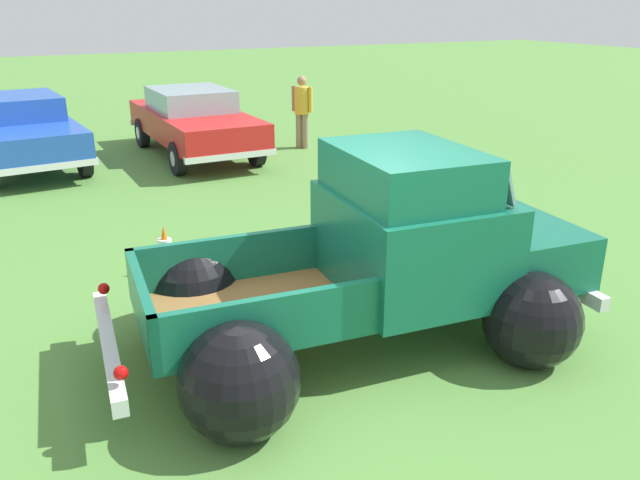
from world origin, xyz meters
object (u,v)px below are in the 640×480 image
(spectator_1, at_px, (302,108))
(show_car_1, at_px, (194,120))
(lane_cone_0, at_px, (165,250))
(show_car_0, at_px, (21,128))
(vintage_pickup_truck, at_px, (386,268))

(spectator_1, bearing_deg, show_car_1, -43.31)
(show_car_1, distance_m, lane_cone_0, 6.63)
(spectator_1, xyz_separation_m, lane_cone_0, (-4.67, -5.84, -0.61))
(show_car_0, height_order, spectator_1, spectator_1)
(show_car_1, relative_size, spectator_1, 2.84)
(lane_cone_0, bearing_deg, show_car_1, 70.12)
(show_car_0, xyz_separation_m, show_car_1, (3.40, -0.59, 0.00))
(vintage_pickup_truck, xyz_separation_m, lane_cone_0, (-1.55, 2.59, -0.45))
(lane_cone_0, bearing_deg, spectator_1, 51.36)
(show_car_0, relative_size, lane_cone_0, 7.32)
(spectator_1, bearing_deg, vintage_pickup_truck, 35.12)
(show_car_0, distance_m, spectator_1, 5.90)
(vintage_pickup_truck, relative_size, spectator_1, 2.93)
(vintage_pickup_truck, distance_m, show_car_1, 8.83)
(show_car_1, bearing_deg, lane_cone_0, -20.51)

